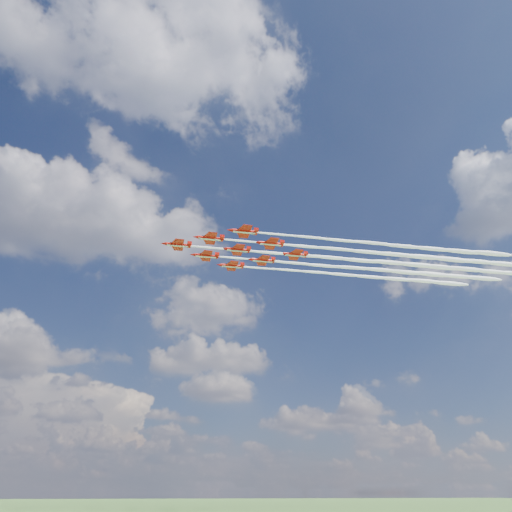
# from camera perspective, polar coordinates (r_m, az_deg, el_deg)

# --- Properties ---
(ground) EXTENTS (600.00, 600.00, 0.00)m
(ground) POSITION_cam_1_polar(r_m,az_deg,el_deg) (142.93, -2.61, -27.04)
(ground) COLOR #2D511E
(ground) RESTS_ON ground
(jet_lead) EXTENTS (102.18, 9.96, 2.43)m
(jet_lead) POSITION_cam_1_polar(r_m,az_deg,el_deg) (167.49, 7.58, -0.11)
(jet_lead) COLOR red
(jet_row2_port) EXTENTS (102.18, 9.96, 2.43)m
(jet_row2_port) POSITION_cam_1_polar(r_m,az_deg,el_deg) (165.28, 11.43, 0.56)
(jet_row2_port) COLOR red
(jet_row2_starb) EXTENTS (102.18, 9.96, 2.43)m
(jet_row2_starb) POSITION_cam_1_polar(r_m,az_deg,el_deg) (176.03, 9.92, -1.24)
(jet_row2_starb) COLOR red
(jet_row3_port) EXTENTS (102.18, 9.96, 2.43)m
(jet_row3_port) POSITION_cam_1_polar(r_m,az_deg,el_deg) (163.84, 15.36, 1.23)
(jet_row3_port) COLOR red
(jet_row3_centre) EXTENTS (102.18, 9.96, 2.43)m
(jet_row3_centre) POSITION_cam_1_polar(r_m,az_deg,el_deg) (174.21, 13.60, -0.62)
(jet_row3_centre) COLOR red
(jet_row3_starb) EXTENTS (102.18, 9.96, 2.43)m
(jet_row3_starb) POSITION_cam_1_polar(r_m,az_deg,el_deg) (184.89, 12.04, -2.26)
(jet_row3_starb) COLOR red
(jet_row4_port) EXTENTS (102.18, 9.96, 2.43)m
(jet_row4_port) POSITION_cam_1_polar(r_m,az_deg,el_deg) (173.15, 17.34, 0.01)
(jet_row4_port) COLOR red
(jet_row4_starb) EXTENTS (102.18, 9.96, 2.43)m
(jet_row4_starb) POSITION_cam_1_polar(r_m,az_deg,el_deg) (183.45, 15.56, -1.68)
(jet_row4_starb) COLOR red
(jet_tail) EXTENTS (102.18, 9.96, 2.43)m
(jet_tail) POSITION_cam_1_polar(r_m,az_deg,el_deg) (182.72, 19.12, -1.08)
(jet_tail) COLOR red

